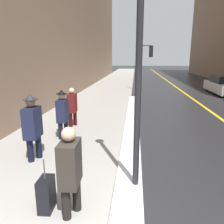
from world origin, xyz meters
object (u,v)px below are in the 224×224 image
at_px(pedestrian_in_glasses, 72,105).
at_px(lamp_post, 139,45).
at_px(traffic_light_near, 146,57).
at_px(pedestrian_with_shoulder_bag, 63,112).
at_px(pedestrian_nearside, 70,168).
at_px(rolling_suitcase, 46,194).
at_px(parked_car_white, 224,85).
at_px(pedestrian_in_fedora, 32,125).

bearing_deg(pedestrian_in_glasses, lamp_post, 29.12).
xyz_separation_m(traffic_light_near, pedestrian_with_shoulder_bag, (-3.07, -11.74, -1.80)).
distance_m(traffic_light_near, pedestrian_in_glasses, 11.05).
xyz_separation_m(pedestrian_nearside, rolling_suitcase, (-0.46, 0.06, -0.55)).
distance_m(pedestrian_nearside, rolling_suitcase, 0.72).
bearing_deg(traffic_light_near, pedestrian_in_glasses, -108.72).
relative_size(pedestrian_nearside, pedestrian_in_glasses, 1.03).
relative_size(pedestrian_in_glasses, parked_car_white, 0.34).
height_order(lamp_post, pedestrian_in_glasses, lamp_post).
bearing_deg(traffic_light_near, parked_car_white, -15.75).
bearing_deg(pedestrian_nearside, traffic_light_near, 171.04).
xyz_separation_m(lamp_post, pedestrian_nearside, (-1.05, -0.88, -1.92)).
distance_m(traffic_light_near, pedestrian_with_shoulder_bag, 12.27).
xyz_separation_m(pedestrian_in_fedora, parked_car_white, (9.09, 11.94, -0.33)).
xyz_separation_m(parked_car_white, rolling_suitcase, (-8.02, -13.77, -0.32)).
xyz_separation_m(traffic_light_near, rolling_suitcase, (-2.24, -15.19, -2.37)).
distance_m(traffic_light_near, parked_car_white, 6.30).
bearing_deg(pedestrian_with_shoulder_bag, lamp_post, 39.42).
xyz_separation_m(pedestrian_with_shoulder_bag, pedestrian_in_glasses, (-0.06, 1.31, -0.05)).
xyz_separation_m(lamp_post, rolling_suitcase, (-1.51, -0.82, -2.48)).
bearing_deg(lamp_post, pedestrian_nearside, -140.08).
bearing_deg(rolling_suitcase, lamp_post, 116.22).
height_order(lamp_post, rolling_suitcase, lamp_post).
bearing_deg(pedestrian_nearside, pedestrian_in_fedora, -143.41).
xyz_separation_m(lamp_post, pedestrian_with_shoulder_bag, (-2.35, 2.63, -1.90)).
bearing_deg(rolling_suitcase, pedestrian_nearside, 80.33).
bearing_deg(rolling_suitcase, traffic_light_near, 169.32).
height_order(lamp_post, parked_car_white, lamp_post).
height_order(lamp_post, pedestrian_nearside, lamp_post).
bearing_deg(pedestrian_nearside, parked_car_white, 149.03).
relative_size(lamp_post, pedestrian_nearside, 3.00).
bearing_deg(rolling_suitcase, pedestrian_in_fedora, -152.11).
height_order(pedestrian_in_glasses, rolling_suitcase, pedestrian_in_glasses).
relative_size(pedestrian_with_shoulder_bag, rolling_suitcase, 1.69).
bearing_deg(parked_car_white, lamp_post, 154.14).
xyz_separation_m(pedestrian_nearside, parked_car_white, (7.56, 13.83, -0.23)).
height_order(lamp_post, pedestrian_with_shoulder_bag, lamp_post).
bearing_deg(traffic_light_near, lamp_post, -94.88).
relative_size(lamp_post, pedestrian_with_shoulder_bag, 2.87).
bearing_deg(parked_car_white, traffic_light_near, 77.05).
xyz_separation_m(traffic_light_near, pedestrian_nearside, (-1.78, -15.25, -1.82)).
relative_size(pedestrian_nearside, rolling_suitcase, 1.62).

